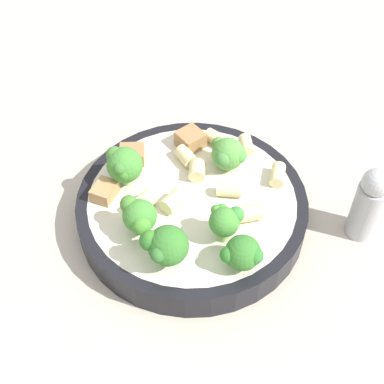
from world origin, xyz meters
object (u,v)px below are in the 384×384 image
Objects in this scene: rigatoni_5 at (142,203)px; rigatoni_7 at (246,145)px; broccoli_floret_5 at (124,165)px; rigatoni_0 at (278,175)px; broccoli_floret_4 at (138,216)px; rigatoni_3 at (197,171)px; pasta_bowl at (192,207)px; broccoli_floret_3 at (244,254)px; chicken_chunk_2 at (105,191)px; pepper_shaker at (369,203)px; chicken_chunk_1 at (132,155)px; rigatoni_8 at (229,191)px; broccoli_floret_2 at (228,154)px; rigatoni_6 at (217,139)px; rigatoni_1 at (173,201)px; rigatoni_2 at (186,156)px; rigatoni_4 at (249,212)px; broccoli_floret_1 at (165,245)px; drinking_glass at (26,383)px; broccoli_floret_0 at (225,221)px; chicken_chunk_0 at (190,139)px.

rigatoni_5 is 1.14× the size of rigatoni_7.
rigatoni_0 is (-0.14, -0.07, -0.02)m from broccoli_floret_5.
broccoli_floret_4 reaches higher than rigatoni_3.
pasta_bowl is 0.10m from broccoli_floret_3.
rigatoni_7 reaches higher than pasta_bowl.
rigatoni_7 is at bearing -129.54° from chicken_chunk_2.
pepper_shaker reaches higher than pasta_bowl.
rigatoni_0 is at bearing -147.10° from chicken_chunk_2.
rigatoni_8 is at bearing 178.98° from chicken_chunk_1.
broccoli_floret_2 is 0.87× the size of broccoli_floret_5.
rigatoni_6 is (0.01, -0.09, 0.02)m from pasta_bowl.
broccoli_floret_4 is at bearing 71.35° from rigatoni_1.
rigatoni_2 is (0.02, -0.06, -0.00)m from rigatoni_1.
rigatoni_2 is 0.10m from rigatoni_4.
rigatoni_2 reaches higher than rigatoni_7.
rigatoni_2 is at bearing -157.19° from chicken_chunk_1.
broccoli_floret_1 is 0.16m from drinking_glass.
rigatoni_8 is at bearing 47.96° from rigatoni_0.
rigatoni_6 is at bearing -58.22° from broccoli_floret_3.
broccoli_floret_2 and broccoli_floret_3 have the same top height.
rigatoni_6 reaches higher than rigatoni_8.
chicken_chunk_2 is (0.05, 0.08, -0.00)m from rigatoni_2.
broccoli_floret_3 reaches higher than rigatoni_8.
drinking_glass is at bearing 76.35° from rigatoni_8.
broccoli_floret_5 is 0.23m from drinking_glass.
rigatoni_3 is 0.21× the size of drinking_glass.
rigatoni_2 reaches higher than pasta_bowl.
pepper_shaker reaches higher than broccoli_floret_4.
pasta_bowl is 6.03× the size of broccoli_floret_0.
pasta_bowl is at bearing 41.98° from rigatoni_0.
broccoli_floret_2 reaches higher than rigatoni_0.
broccoli_floret_3 is at bearing -176.96° from broccoli_floret_4.
rigatoni_8 is (-0.04, 0.01, -0.00)m from rigatoni_3.
rigatoni_1 is at bearing 41.53° from rigatoni_8.
rigatoni_8 is 0.13m from chicken_chunk_2.
broccoli_floret_1 is 0.18m from rigatoni_7.
rigatoni_2 is 0.04m from rigatoni_6.
rigatoni_7 is 0.27× the size of pepper_shaker.
pasta_bowl is 0.07m from broccoli_floret_2.
rigatoni_8 is at bearing -142.65° from rigatoni_5.
rigatoni_7 is (-0.06, -0.13, -0.00)m from rigatoni_5.
broccoli_floret_5 reaches higher than rigatoni_4.
pepper_shaker is (-0.09, -0.12, -0.01)m from broccoli_floret_3.
pasta_bowl is 8.98× the size of rigatoni_0.
broccoli_floret_0 reaches higher than chicken_chunk_0.
drinking_glass is (-0.01, 0.20, 0.00)m from rigatoni_5.
chicken_chunk_1 is (0.07, 0.01, -0.00)m from rigatoni_3.
broccoli_floret_3 is 0.17m from rigatoni_6.
broccoli_floret_4 is 0.03m from rigatoni_5.
rigatoni_2 is 0.90× the size of chicken_chunk_2.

